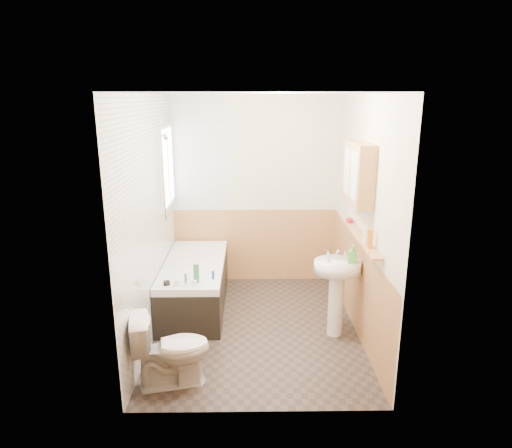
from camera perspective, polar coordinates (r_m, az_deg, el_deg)
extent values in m
plane|color=#2C231F|center=(5.18, 0.02, -12.80)|extent=(2.80, 2.80, 0.00)
plane|color=white|center=(4.55, 0.03, 16.05)|extent=(2.80, 2.80, 0.00)
cube|color=beige|center=(6.09, -0.17, 4.12)|extent=(2.20, 0.02, 2.50)
cube|color=beige|center=(3.37, 0.38, -5.55)|extent=(2.20, 0.02, 2.50)
cube|color=beige|center=(4.83, -13.27, 0.61)|extent=(0.02, 2.80, 2.50)
cube|color=beige|center=(4.86, 13.23, 0.71)|extent=(0.02, 2.80, 2.50)
cube|color=tan|center=(5.09, 12.46, -7.47)|extent=(0.01, 2.80, 1.00)
cube|color=tan|center=(3.73, 0.35, -16.23)|extent=(2.20, 0.01, 1.00)
cube|color=tan|center=(6.26, -0.16, -2.66)|extent=(2.20, 0.01, 1.00)
cube|color=white|center=(4.82, -13.01, 0.61)|extent=(0.01, 2.80, 2.50)
cube|color=white|center=(6.02, -7.17, 8.69)|extent=(0.75, 0.01, 1.50)
cube|color=white|center=(5.65, -11.06, 7.05)|extent=(0.03, 0.79, 0.99)
cube|color=white|center=(5.65, -10.94, 7.05)|extent=(0.01, 0.70, 0.90)
cube|color=white|center=(5.65, -10.93, 7.05)|extent=(0.01, 0.04, 0.90)
cube|color=black|center=(5.59, -7.63, -7.86)|extent=(0.70, 1.62, 0.50)
cube|color=white|center=(5.49, -7.73, -5.10)|extent=(0.70, 1.62, 0.08)
cube|color=white|center=(5.49, -7.73, -5.20)|extent=(0.56, 1.48, 0.04)
cylinder|color=silver|center=(4.79, -8.77, -6.89)|extent=(0.04, 0.04, 0.14)
sphere|color=silver|center=(4.81, -9.83, -7.20)|extent=(0.06, 0.06, 0.06)
sphere|color=silver|center=(4.79, -7.68, -7.23)|extent=(0.06, 0.06, 0.06)
cylinder|color=silver|center=(5.30, -11.58, 6.44)|extent=(0.02, 0.02, 1.16)
cylinder|color=silver|center=(5.40, -11.27, 0.89)|extent=(0.04, 0.04, 0.02)
cylinder|color=silver|center=(5.24, -11.90, 12.17)|extent=(0.04, 0.04, 0.02)
cylinder|color=silver|center=(5.24, -11.26, 10.62)|extent=(0.06, 0.08, 0.08)
imported|color=white|center=(4.20, -10.56, -15.17)|extent=(0.75, 0.52, 0.67)
cylinder|color=white|center=(4.98, 9.92, -9.94)|extent=(0.16, 0.16, 0.68)
ellipsoid|color=white|center=(4.81, 10.16, -5.29)|extent=(0.49, 0.39, 0.13)
cylinder|color=silver|center=(4.84, 8.92, -3.77)|extent=(0.03, 0.03, 0.08)
cylinder|color=silver|center=(4.88, 11.10, -3.74)|extent=(0.03, 0.03, 0.08)
cylinder|color=silver|center=(4.83, 10.07, -3.51)|extent=(0.02, 0.11, 0.09)
cube|color=tan|center=(4.74, 12.73, -1.47)|extent=(0.10, 1.42, 0.03)
cube|color=tan|center=(4.64, 12.74, 6.17)|extent=(0.16, 0.68, 0.61)
cube|color=silver|center=(4.47, 12.17, 5.83)|extent=(0.01, 0.26, 0.46)
cube|color=silver|center=(4.78, 11.31, 6.52)|extent=(0.01, 0.26, 0.46)
cylinder|color=orange|center=(4.33, 14.05, -1.77)|extent=(0.07, 0.07, 0.18)
cone|color=silver|center=(4.46, 13.60, -0.83)|extent=(0.05, 0.05, 0.24)
cylinder|color=maroon|center=(5.15, 11.62, 0.43)|extent=(0.09, 0.09, 0.05)
imported|color=#59C647|center=(4.75, 11.89, -4.24)|extent=(0.11, 0.19, 0.09)
cylinder|color=silver|center=(4.72, 9.03, -4.23)|extent=(0.04, 0.04, 0.09)
cube|color=#388447|center=(4.84, -7.47, -6.16)|extent=(0.06, 0.04, 0.21)
cylinder|color=black|center=(4.87, -11.10, -7.25)|extent=(0.08, 0.08, 0.04)
cylinder|color=#19339E|center=(4.94, -5.39, -6.37)|extent=(0.04, 0.04, 0.09)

